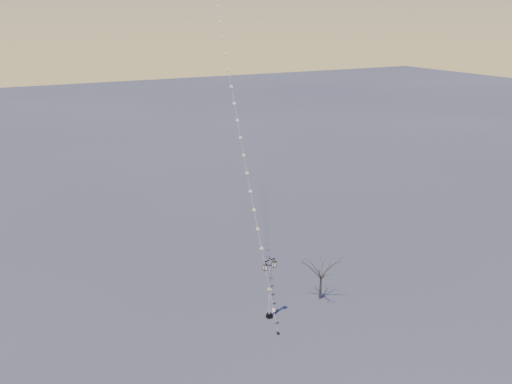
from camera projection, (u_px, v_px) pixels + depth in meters
ground at (277, 332)px, 34.98m from camera, size 300.00×300.00×0.00m
street_lamp at (270, 285)px, 35.86m from camera, size 1.17×0.52×4.65m
bare_tree at (321, 269)px, 38.35m from camera, size 2.12×2.12×3.51m
kite_train at (227, 44)px, 43.15m from camera, size 7.44×30.95×36.35m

